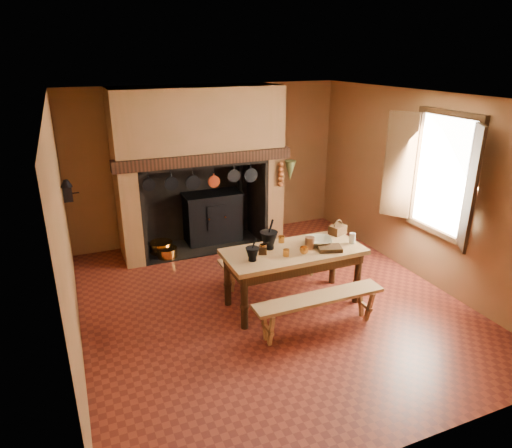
{
  "coord_description": "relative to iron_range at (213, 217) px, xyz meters",
  "views": [
    {
      "loc": [
        -2.35,
        -5.1,
        3.3
      ],
      "look_at": [
        -0.09,
        0.3,
        1.09
      ],
      "focal_mm": 32.0,
      "sensor_mm": 36.0,
      "label": 1
    }
  ],
  "objects": [
    {
      "name": "mortar_large",
      "position": [
        0.03,
        -2.41,
        0.47
      ],
      "size": [
        0.24,
        0.24,
        0.41
      ],
      "rotation": [
        0.0,
        0.0,
        0.31
      ],
      "color": "black",
      "rests_on": "work_table"
    },
    {
      "name": "onion_string",
      "position": [
        1.04,
        -0.66,
        0.85
      ],
      "size": [
        0.12,
        0.1,
        0.46
      ],
      "primitive_type": null,
      "color": "#A1461D",
      "rests_on": "chimney_breast"
    },
    {
      "name": "work_table",
      "position": [
        0.32,
        -2.58,
        0.21
      ],
      "size": [
        1.89,
        0.84,
        0.82
      ],
      "color": "tan",
      "rests_on": "floor"
    },
    {
      "name": "mixing_bowl",
      "position": [
        0.72,
        -2.55,
        0.38
      ],
      "size": [
        0.44,
        0.44,
        0.09
      ],
      "primitive_type": "imported",
      "rotation": [
        0.0,
        0.0,
        -0.26
      ],
      "color": "#BDB691",
      "rests_on": "work_table"
    },
    {
      "name": "herb_bunch",
      "position": [
        1.22,
        -0.66,
        0.9
      ],
      "size": [
        0.2,
        0.2,
        0.35
      ],
      "primitive_type": "cone",
      "rotation": [
        3.14,
        0.0,
        0.0
      ],
      "color": "#50592A",
      "rests_on": "chimney_breast"
    },
    {
      "name": "wall_right",
      "position": [
        2.54,
        -2.45,
        0.92
      ],
      "size": [
        0.02,
        5.5,
        2.8
      ],
      "primitive_type": "cube",
      "color": "#905D39",
      "rests_on": "floor"
    },
    {
      "name": "brass_cup",
      "position": [
        0.39,
        -2.74,
        0.38
      ],
      "size": [
        0.15,
        0.15,
        0.09
      ],
      "primitive_type": "imported",
      "rotation": [
        0.0,
        0.0,
        -0.33
      ],
      "color": "#BF7C2C",
      "rests_on": "work_table"
    },
    {
      "name": "bench_back",
      "position": [
        0.32,
        -1.88,
        -0.14
      ],
      "size": [
        1.64,
        0.29,
        0.46
      ],
      "color": "tan",
      "rests_on": "floor"
    },
    {
      "name": "wall_coffee_mill",
      "position": [
        -2.38,
        -0.9,
        1.03
      ],
      "size": [
        0.23,
        0.16,
        0.31
      ],
      "color": "black",
      "rests_on": "wall_left"
    },
    {
      "name": "wall_front",
      "position": [
        0.04,
        -5.2,
        0.92
      ],
      "size": [
        5.0,
        0.02,
        2.8
      ],
      "primitive_type": "cube",
      "color": "#905D39",
      "rests_on": "floor"
    },
    {
      "name": "wooden_tray",
      "position": [
        0.76,
        -2.78,
        0.36
      ],
      "size": [
        0.36,
        0.31,
        0.05
      ],
      "primitive_type": "cube",
      "rotation": [
        0.0,
        0.0,
        -0.32
      ],
      "color": "#331F10",
      "rests_on": "work_table"
    },
    {
      "name": "window",
      "position": [
        2.39,
        -2.85,
        1.22
      ],
      "size": [
        0.39,
        1.75,
        1.76
      ],
      "color": "white",
      "rests_on": "wall_right"
    },
    {
      "name": "back_wall",
      "position": [
        0.04,
        0.3,
        0.92
      ],
      "size": [
        5.0,
        0.02,
        2.8
      ],
      "primitive_type": "cube",
      "color": "#905D39",
      "rests_on": "floor"
    },
    {
      "name": "wicker_basket",
      "position": [
        1.17,
        -2.32,
        0.41
      ],
      "size": [
        0.28,
        0.24,
        0.22
      ],
      "rotation": [
        0.0,
        0.0,
        0.35
      ],
      "color": "#492C16",
      "rests_on": "work_table"
    },
    {
      "name": "chimney_breast",
      "position": [
        -0.26,
        -0.14,
        1.33
      ],
      "size": [
        2.95,
        0.96,
        2.8
      ],
      "color": "#905D39",
      "rests_on": "floor"
    },
    {
      "name": "stoneware_crock",
      "position": [
        0.54,
        -2.62,
        0.42
      ],
      "size": [
        0.13,
        0.13,
        0.16
      ],
      "primitive_type": "cylinder",
      "rotation": [
        0.0,
        0.0,
        0.03
      ],
      "color": "brown",
      "rests_on": "work_table"
    },
    {
      "name": "hearth_pans",
      "position": [
        -1.01,
        -0.23,
        -0.39
      ],
      "size": [
        0.51,
        0.62,
        0.2
      ],
      "color": "#BF7C2C",
      "rests_on": "floor"
    },
    {
      "name": "mortar_small",
      "position": [
        -0.32,
        -2.68,
        0.43
      ],
      "size": [
        0.18,
        0.18,
        0.3
      ],
      "rotation": [
        0.0,
        0.0,
        0.13
      ],
      "color": "black",
      "rests_on": "work_table"
    },
    {
      "name": "bench_front",
      "position": [
        0.32,
        -3.29,
        -0.12
      ],
      "size": [
        1.72,
        0.3,
        0.48
      ],
      "color": "tan",
      "rests_on": "floor"
    },
    {
      "name": "wall_left",
      "position": [
        -2.46,
        -2.45,
        0.92
      ],
      "size": [
        0.02,
        5.5,
        2.8
      ],
      "primitive_type": "cube",
      "color": "#905D39",
      "rests_on": "floor"
    },
    {
      "name": "brass_mug_b",
      "position": [
        0.28,
        -2.29,
        0.38
      ],
      "size": [
        0.09,
        0.09,
        0.1
      ],
      "primitive_type": "cylinder",
      "rotation": [
        0.0,
        0.0,
        -0.06
      ],
      "color": "#BF7C2C",
      "rests_on": "work_table"
    },
    {
      "name": "glass_jar",
      "position": [
        1.17,
        -2.7,
        0.41
      ],
      "size": [
        0.11,
        0.11,
        0.15
      ],
      "primitive_type": "cylinder",
      "rotation": [
        0.0,
        0.0,
        -0.33
      ],
      "color": "beige",
      "rests_on": "work_table"
    },
    {
      "name": "floor",
      "position": [
        0.04,
        -2.45,
        -0.48
      ],
      "size": [
        5.5,
        5.5,
        0.0
      ],
      "primitive_type": "plane",
      "color": "maroon",
      "rests_on": "ground"
    },
    {
      "name": "ceiling",
      "position": [
        0.04,
        -2.45,
        2.32
      ],
      "size": [
        5.5,
        5.5,
        0.0
      ],
      "primitive_type": "plane",
      "rotation": [
        3.14,
        0.0,
        0.0
      ],
      "color": "silver",
      "rests_on": "back_wall"
    },
    {
      "name": "coffee_grinder",
      "position": [
        -0.11,
        -2.54,
        0.4
      ],
      "size": [
        0.16,
        0.14,
        0.16
      ],
      "rotation": [
        0.0,
        0.0,
        -0.4
      ],
      "color": "#331F10",
      "rests_on": "work_table"
    },
    {
      "name": "iron_range",
      "position": [
        0.0,
        0.0,
        0.0
      ],
      "size": [
        1.12,
        0.55,
        1.6
      ],
      "color": "black",
      "rests_on": "floor"
    },
    {
      "name": "brass_mug_a",
      "position": [
        0.14,
        -2.72,
        0.38
      ],
      "size": [
        0.09,
        0.09,
        0.09
      ],
      "primitive_type": "cylinder",
      "rotation": [
        0.0,
        0.0,
        -0.15
      ],
      "color": "#BF7C2C",
      "rests_on": "work_table"
    },
    {
      "name": "hanging_pans",
      "position": [
        -0.3,
        -0.64,
        0.88
      ],
      "size": [
        1.92,
        0.29,
        0.27
      ],
      "color": "black",
      "rests_on": "chimney_breast"
    }
  ]
}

